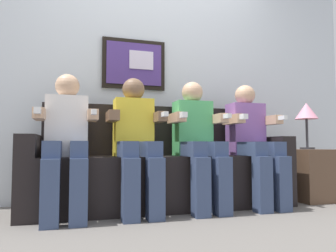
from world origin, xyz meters
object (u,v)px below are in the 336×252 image
Objects in this scene: side_table_right at (312,175)px; person_right_center at (198,138)px; table_lamp at (306,113)px; person_rightmost at (253,138)px; person_left_center at (136,137)px; person_leftmost at (66,137)px; couch at (162,171)px.

person_right_center is at bearing -177.13° from side_table_right.
table_lamp is at bearing 175.10° from side_table_right.
person_rightmost reaches higher than side_table_right.
person_left_center is at bearing 179.95° from person_right_center.
person_right_center is (0.54, -0.00, 0.00)m from person_left_center.
person_leftmost is at bearing 180.00° from person_rightmost.
couch is 2.07× the size of person_rightmost.
side_table_right is at bearing -4.09° from couch.
couch is 2.07× the size of person_leftmost.
person_left_center is at bearing 0.05° from person_leftmost.
person_rightmost is (0.54, 0.00, 0.00)m from person_right_center.
side_table_right is (1.76, 0.06, -0.36)m from person_left_center.
person_right_center is 1.22m from table_lamp.
person_right_center and person_rightmost have the same top height.
side_table_right is (1.23, 0.06, -0.36)m from person_right_center.
person_left_center is at bearing -178.02° from side_table_right.
side_table_right is at bearing -4.90° from table_lamp.
table_lamp is at bearing 3.12° from person_right_center.
person_leftmost reaches higher than table_lamp.
person_right_center is (1.07, 0.00, 0.00)m from person_leftmost.
person_right_center reaches higher than couch.
side_table_right is at bearing 5.08° from person_rightmost.
person_leftmost is 1.07m from person_right_center.
person_leftmost is 1.00× the size of person_rightmost.
person_right_center reaches higher than table_lamp.
person_leftmost is 1.00× the size of person_right_center.
couch is at bearing 147.86° from person_right_center.
couch is 0.43m from person_right_center.
couch is at bearing 32.10° from person_left_center.
person_right_center is 0.54m from person_rightmost.
person_right_center is at bearing -0.05° from person_left_center.
person_right_center is 1.00× the size of person_rightmost.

